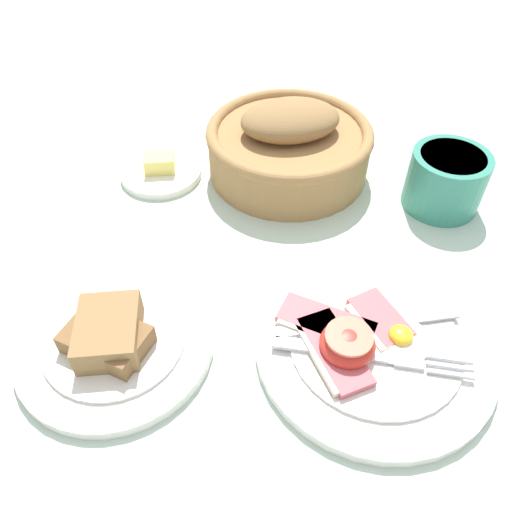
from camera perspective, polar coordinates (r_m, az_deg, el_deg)
The scene contains 6 objects.
ground_plane at distance 0.52m, azimuth 6.02°, elevation -7.79°, with size 3.00×3.00×0.00m, color #B7CCB7.
breakfast_plate at distance 0.50m, azimuth 12.85°, elevation -9.71°, with size 0.23×0.23×0.04m.
bread_plate at distance 0.51m, azimuth -15.96°, elevation -9.22°, with size 0.19×0.19×0.05m.
sugar_cup at distance 0.67m, azimuth 20.88°, elevation 8.21°, with size 0.09×0.09×0.07m.
bread_basket at distance 0.68m, azimuth 3.78°, elevation 12.56°, with size 0.22×0.22×0.10m.
butter_dish at distance 0.70m, azimuth -10.81°, elevation 9.55°, with size 0.11×0.11×0.03m.
Camera 1 is at (-0.02, -0.31, 0.41)m, focal length 35.00 mm.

